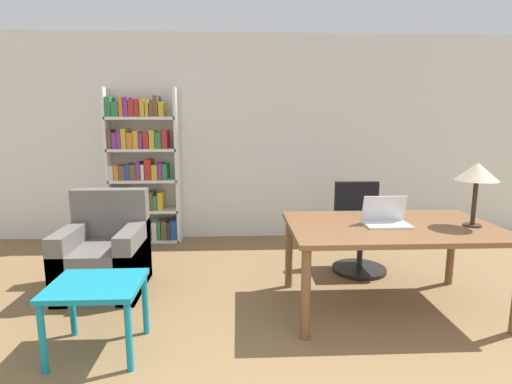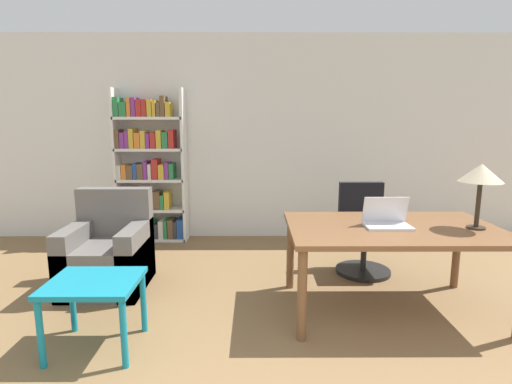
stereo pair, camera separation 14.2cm
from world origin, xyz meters
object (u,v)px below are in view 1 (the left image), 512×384
(laptop, at_px, (386,219))
(table_lamp, at_px, (477,174))
(armchair, at_px, (105,258))
(side_table_blue, at_px, (96,294))
(bookshelf, at_px, (142,174))
(desk, at_px, (391,234))
(office_chair, at_px, (359,232))

(laptop, distance_m, table_lamp, 0.80)
(table_lamp, relative_size, armchair, 0.56)
(side_table_blue, height_order, bookshelf, bookshelf)
(desk, xyz_separation_m, laptop, (-0.06, -0.01, 0.13))
(office_chair, relative_size, side_table_blue, 1.55)
(laptop, relative_size, table_lamp, 0.70)
(desk, bearing_deg, office_chair, 89.17)
(desk, relative_size, office_chair, 1.82)
(office_chair, xyz_separation_m, armchair, (-2.55, -0.40, -0.10))
(bookshelf, bearing_deg, desk, -39.11)
(table_lamp, relative_size, office_chair, 0.56)
(side_table_blue, bearing_deg, laptop, 14.35)
(table_lamp, xyz_separation_m, bookshelf, (-3.16, 2.12, -0.26))
(table_lamp, bearing_deg, bookshelf, 146.12)
(side_table_blue, bearing_deg, bookshelf, 96.09)
(desk, xyz_separation_m, table_lamp, (0.64, -0.07, 0.51))
(table_lamp, bearing_deg, armchair, 169.72)
(table_lamp, relative_size, bookshelf, 0.26)
(desk, distance_m, table_lamp, 0.82)
(office_chair, height_order, side_table_blue, office_chair)
(table_lamp, bearing_deg, desk, 173.48)
(office_chair, bearing_deg, armchair, -171.00)
(desk, xyz_separation_m, bookshelf, (-2.52, 2.05, 0.25))
(armchair, bearing_deg, office_chair, 9.00)
(table_lamp, distance_m, office_chair, 1.39)
(table_lamp, distance_m, bookshelf, 3.82)
(desk, height_order, table_lamp, table_lamp)
(desk, height_order, bookshelf, bookshelf)
(laptop, bearing_deg, bookshelf, 140.16)
(laptop, bearing_deg, armchair, 168.39)
(office_chair, bearing_deg, desk, -90.83)
(side_table_blue, xyz_separation_m, bookshelf, (-0.28, 2.62, 0.48))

